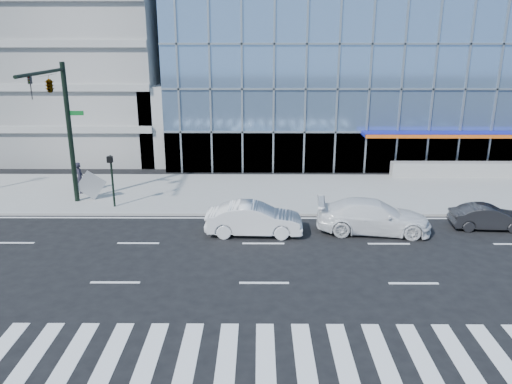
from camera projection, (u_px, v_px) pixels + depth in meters
ground at (263, 244)px, 23.84m from camera, size 160.00×160.00×0.00m
sidewalk at (262, 192)px, 31.45m from camera, size 120.00×8.00×0.15m
theatre_building at (412, 59)px, 46.34m from camera, size 42.00×26.00×15.00m
parking_garage at (44, 31)px, 45.80m from camera, size 24.00×24.00×20.00m
ramp_block at (187, 121)px, 40.16m from camera, size 6.00×8.00×6.00m
traffic_signal at (56, 102)px, 26.43m from camera, size 1.14×5.74×8.00m
ped_signal_post at (112, 173)px, 27.97m from camera, size 0.30×0.33×3.00m
white_suv at (373, 216)px, 25.06m from camera, size 5.87×2.87×1.64m
white_sedan at (254, 219)px, 24.77m from camera, size 4.84×1.81×1.58m
dark_sedan at (488, 217)px, 25.51m from camera, size 3.83×1.51×1.24m
pedestrian at (80, 178)px, 30.84m from camera, size 0.70×0.83×1.94m
tilted_panel at (91, 185)px, 29.51m from camera, size 1.78×0.51×1.82m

